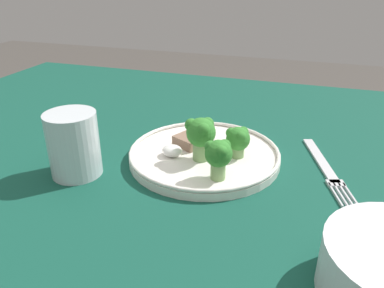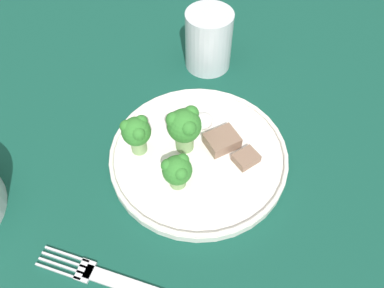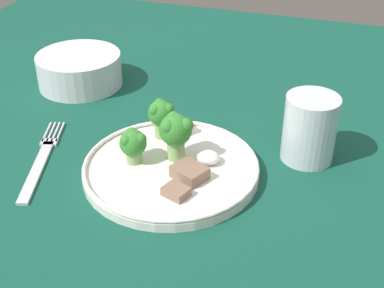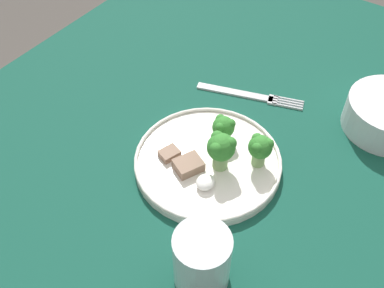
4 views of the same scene
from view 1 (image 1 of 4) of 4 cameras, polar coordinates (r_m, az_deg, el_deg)
name	(u,v)px [view 1 (image 1 of 4)]	position (r m, az deg, el deg)	size (l,w,h in m)	color
table	(174,238)	(0.56, -2.80, -14.18)	(1.29, 1.15, 0.71)	#114738
dinner_plate	(204,155)	(0.59, 1.89, -1.62)	(0.23, 0.23, 0.02)	white
fork	(325,168)	(0.60, 19.66, -3.44)	(0.08, 0.20, 0.00)	silver
drinking_glass	(74,148)	(0.56, -17.52, -0.51)	(0.07, 0.07, 0.09)	silver
broccoli_floret_near_rim_left	(201,134)	(0.55, 1.37, 1.58)	(0.04, 0.04, 0.07)	#7FA866
broccoli_floret_center_left	(219,155)	(0.50, 4.06, -1.66)	(0.04, 0.04, 0.06)	#7FA866
broccoli_floret_back_left	(238,139)	(0.57, 7.03, 0.73)	(0.04, 0.04, 0.05)	#7FA866
meat_slice_front_slice	(188,141)	(0.60, -0.55, 0.42)	(0.05, 0.05, 0.02)	#846651
meat_slice_middle_slice	(198,133)	(0.64, 0.96, 1.62)	(0.04, 0.03, 0.01)	#846651
sauce_dollop	(172,151)	(0.57, -3.04, -1.02)	(0.03, 0.03, 0.02)	white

